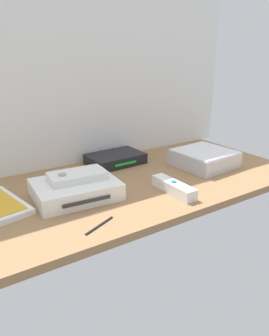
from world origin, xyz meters
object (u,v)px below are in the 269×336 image
game_console (76,189)px  mini_computer (204,158)px  remote_classic_pad (78,176)px  stylus_pen (99,225)px  remote_wand (174,187)px  network_router (115,159)px

game_console → mini_computer: size_ratio=1.24×
remote_classic_pad → stylus_pen: 18.26cm
remote_wand → game_console: bearing=153.1°
network_router → remote_wand: 29.18cm
network_router → stylus_pen: 41.71cm
game_console → remote_wand: 25.82cm
mini_computer → stylus_pen: mini_computer is taller
network_router → remote_classic_pad: remote_classic_pad is taller
remote_classic_pad → remote_wand: bearing=-23.9°
remote_wand → stylus_pen: bearing=-168.7°
game_console → network_router: 28.11cm
network_router → game_console: bearing=-143.7°
remote_classic_pad → stylus_pen: bearing=-94.3°
mini_computer → stylus_pen: (-47.16, -16.05, -2.29)cm
game_console → mini_computer: mini_computer is taller
remote_wand → network_router: bearing=92.0°
game_console → stylus_pen: 16.89cm
stylus_pen → game_console: bearing=83.3°
game_console → remote_classic_pad: size_ratio=1.48×
network_router → remote_wand: bearing=-90.2°
game_console → network_router: game_console is taller
mini_computer → stylus_pen: bearing=-161.2°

